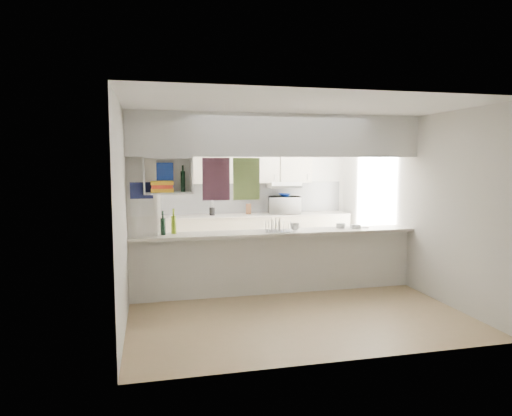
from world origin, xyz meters
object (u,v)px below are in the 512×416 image
object	(u,v)px
dish_rack	(278,226)
wine_bottles	(169,225)
bowl	(284,195)
microwave	(285,205)

from	to	relation	value
dish_rack	wine_bottles	world-z (taller)	wine_bottles
bowl	dish_rack	distance (m)	2.35
bowl	dish_rack	xyz separation A→B (m)	(-0.75, -2.20, -0.28)
bowl	wine_bottles	size ratio (longest dim) A/B	0.64
bowl	wine_bottles	xyz separation A→B (m)	(-2.31, -2.08, -0.23)
bowl	wine_bottles	distance (m)	3.12
microwave	dish_rack	world-z (taller)	microwave
microwave	wine_bottles	xyz separation A→B (m)	(-2.31, -2.05, -0.04)
microwave	wine_bottles	size ratio (longest dim) A/B	1.70
dish_rack	wine_bottles	xyz separation A→B (m)	(-1.56, 0.12, 0.05)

